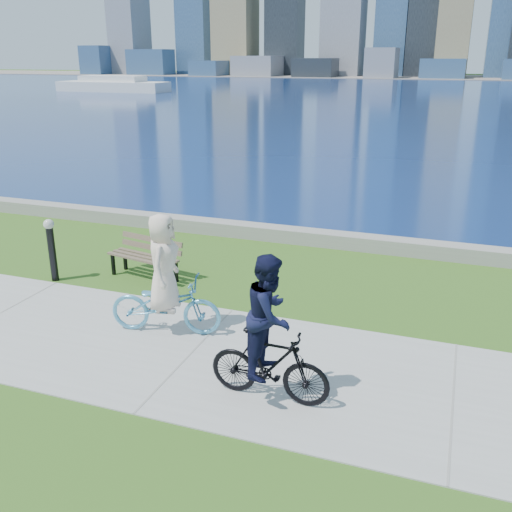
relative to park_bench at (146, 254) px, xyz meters
The scene contains 10 objects.
ground 3.68m from the park_bench, 49.01° to the right, with size 320.00×320.00×0.00m, color #2D5516.
concrete_path 3.68m from the park_bench, 49.01° to the right, with size 80.00×3.50×0.02m, color #9D9D98.
seawall 4.21m from the park_bench, 55.27° to the left, with size 90.00×0.50×0.35m, color gray.
bay_water 69.29m from the park_bench, 88.02° to the left, with size 320.00×131.00×0.01m, color navy.
far_shore 127.27m from the park_bench, 88.92° to the left, with size 320.00×30.00×0.12m, color slate.
ferry_near 69.05m from the park_bench, 123.76° to the left, with size 15.02×4.29×2.04m.
park_bench is the anchor object (origin of this frame).
bollard_lamp 1.96m from the park_bench, 154.25° to the right, with size 0.22×0.22×1.35m.
cyclist_woman 2.77m from the park_bench, 52.96° to the right, with size 1.04×2.02×2.10m.
cyclist_man 5.33m from the park_bench, 41.64° to the right, with size 0.64×1.72×2.12m.
Camera 1 is at (3.73, -7.27, 4.53)m, focal length 40.00 mm.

